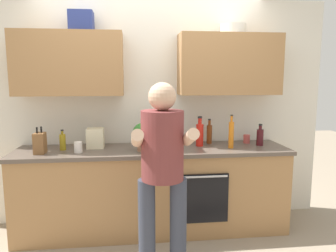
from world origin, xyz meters
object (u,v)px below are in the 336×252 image
bottle_vinegar (209,133)px  grocery_bag_rice (95,138)px  bottle_water (159,137)px  bottle_oil (63,142)px  knife_block (40,143)px  potted_herb (143,135)px  bottle_hotsauce (200,134)px  cup_coffee (78,147)px  cup_ceramic (247,139)px  person_standing (162,165)px  cup_tea (176,142)px  bottle_juice (231,134)px  bottle_syrup (150,137)px  bottle_wine (260,137)px

bottle_vinegar → grocery_bag_rice: bearing=-176.0°
bottle_water → bottle_oil: (-0.98, 0.13, -0.05)m
bottle_vinegar → knife_block: 1.78m
potted_herb → grocery_bag_rice: size_ratio=1.38×
bottle_hotsauce → cup_coffee: bottle_hotsauce is taller
cup_ceramic → knife_block: bearing=-173.4°
cup_coffee → potted_herb: bearing=-0.7°
person_standing → knife_block: bearing=148.2°
person_standing → cup_tea: bearing=75.7°
bottle_juice → bottle_hotsauce: 0.34m
person_standing → knife_block: size_ratio=6.09×
bottle_syrup → knife_block: 1.09m
bottle_water → cup_tea: (0.20, 0.21, -0.10)m
person_standing → bottle_oil: bearing=138.7°
bottle_juice → cup_tea: size_ratio=4.18×
bottle_oil → bottle_hotsauce: size_ratio=0.65×
person_standing → bottle_oil: size_ratio=7.57×
bottle_oil → cup_tea: size_ratio=2.50×
bottle_oil → potted_herb: potted_herb is taller
bottle_vinegar → bottle_wine: bearing=-17.6°
bottle_juice → potted_herb: 0.93m
bottle_water → knife_block: (-1.17, 0.00, -0.04)m
cup_coffee → grocery_bag_rice: (0.15, 0.19, 0.05)m
bottle_vinegar → cup_ceramic: size_ratio=2.93×
bottle_oil → knife_block: size_ratio=0.80×
bottle_wine → bottle_oil: size_ratio=1.13×
cup_ceramic → potted_herb: bearing=-167.6°
bottle_juice → bottle_water: (-0.76, -0.03, -0.01)m
bottle_hotsauce → potted_herb: bearing=-164.6°
bottle_wine → bottle_syrup: bearing=177.5°
cup_ceramic → cup_coffee: bearing=-172.1°
bottle_syrup → knife_block: bearing=-171.2°
bottle_syrup → cup_coffee: size_ratio=2.58×
bottle_hotsauce → cup_coffee: bearing=-172.6°
cup_tea → bottle_oil: bearing=-175.8°
potted_herb → bottle_vinegar: bearing=20.9°
bottle_juice → bottle_wine: (0.35, 0.09, -0.05)m
bottle_wine → bottle_oil: bottle_wine is taller
bottle_juice → cup_tea: 0.60m
bottle_water → cup_tea: bearing=47.6°
knife_block → bottle_wine: bearing=2.9°
bottle_hotsauce → bottle_vinegar: bearing=41.1°
bottle_juice → cup_tea: bottle_juice is taller
bottle_juice → potted_herb: (-0.93, -0.03, 0.02)m
bottle_syrup → cup_tea: (0.28, 0.05, -0.06)m
bottle_vinegar → cup_coffee: bottle_vinegar is taller
bottle_wine → cup_tea: bottle_wine is taller
bottle_oil → cup_tea: (1.18, 0.09, -0.04)m
bottle_water → cup_tea: size_ratio=3.99×
cup_ceramic → grocery_bag_rice: grocery_bag_rice is taller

